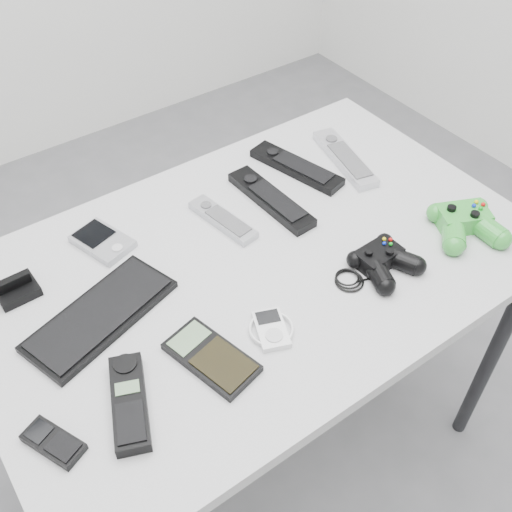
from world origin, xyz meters
TOP-DOWN VIEW (x-y plane):
  - floor at (0.00, 0.00)m, footprint 3.50×3.50m
  - desk at (0.09, 0.03)m, footprint 1.11×0.71m
  - pda_keyboard at (-0.22, 0.07)m, footprint 0.30×0.20m
  - dock_bracket at (-0.32, 0.22)m, footprint 0.08×0.07m
  - pda at (-0.14, 0.24)m, footprint 0.11×0.14m
  - remote_silver_a at (0.10, 0.16)m, footprint 0.07×0.18m
  - remote_black_a at (0.22, 0.15)m, footprint 0.07×0.24m
  - remote_black_b at (0.34, 0.21)m, footprint 0.11×0.24m
  - remote_silver_b at (0.45, 0.17)m, footprint 0.10×0.24m
  - mobile_phone at (-0.39, -0.11)m, footprint 0.08×0.11m
  - cordless_handset at (-0.26, -0.12)m, footprint 0.11×0.18m
  - calculator at (-0.11, -0.12)m, footprint 0.12×0.18m
  - mp3_player at (0.01, -0.13)m, footprint 0.11×0.11m
  - controller_black at (0.28, -0.13)m, footprint 0.21×0.14m
  - controller_green at (0.49, -0.15)m, footprint 0.19×0.20m

SIDE VIEW (x-z plane):
  - floor at x=0.00m, z-range 0.00..0.00m
  - desk at x=0.09m, z-range 0.31..1.05m
  - mp3_player at x=0.01m, z-range 0.74..0.76m
  - calculator at x=-0.11m, z-range 0.74..0.76m
  - mobile_phone at x=-0.39m, z-range 0.74..0.76m
  - pda_keyboard at x=-0.22m, z-range 0.74..0.76m
  - remote_silver_a at x=0.10m, z-range 0.74..0.76m
  - pda at x=-0.14m, z-range 0.74..0.76m
  - remote_black_b at x=0.34m, z-range 0.74..0.76m
  - remote_silver_b at x=0.45m, z-range 0.74..0.76m
  - remote_black_a at x=0.22m, z-range 0.74..0.76m
  - cordless_handset at x=-0.26m, z-range 0.74..0.77m
  - dock_bracket at x=-0.32m, z-range 0.74..0.78m
  - controller_black at x=0.28m, z-range 0.74..0.78m
  - controller_green at x=0.49m, z-range 0.74..0.79m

